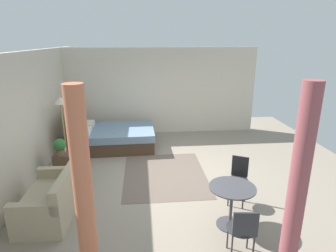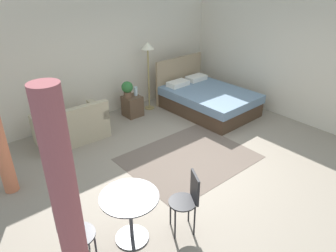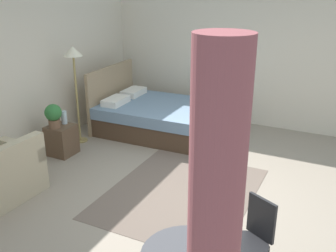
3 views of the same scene
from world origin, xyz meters
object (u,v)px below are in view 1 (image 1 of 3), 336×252
at_px(bed, 113,137).
at_px(cafe_chair_near_couch, 243,229).
at_px(balcony_table, 232,198).
at_px(nightstand, 64,164).
at_px(couch, 52,201).
at_px(cafe_chair_near_window, 239,175).
at_px(potted_plant, 60,146).
at_px(vase, 64,147).
at_px(floor_lamp, 61,108).

xyz_separation_m(bed, cafe_chair_near_couch, (-4.59, -2.18, 0.21)).
distance_m(balcony_table, cafe_chair_near_couch, 0.78).
distance_m(nightstand, balcony_table, 3.92).
relative_size(couch, cafe_chair_near_window, 1.58).
bearing_deg(potted_plant, nightstand, -14.04).
bearing_deg(vase, bed, -33.09).
distance_m(vase, floor_lamp, 0.94).
height_order(couch, cafe_chair_near_couch, cafe_chair_near_couch).
xyz_separation_m(vase, cafe_chair_near_window, (-1.65, -3.59, -0.05)).
height_order(bed, cafe_chair_near_window, bed).
bearing_deg(cafe_chair_near_window, potted_plant, 68.38).
height_order(potted_plant, cafe_chair_near_couch, potted_plant).
bearing_deg(cafe_chair_near_window, cafe_chair_near_couch, 163.23).
bearing_deg(floor_lamp, cafe_chair_near_window, -119.87).
bearing_deg(potted_plant, balcony_table, -123.07).
bearing_deg(nightstand, couch, -172.99).
distance_m(bed, floor_lamp, 1.84).
bearing_deg(cafe_chair_near_window, floor_lamp, 60.13).
bearing_deg(potted_plant, couch, -171.63).
relative_size(floor_lamp, cafe_chair_near_window, 1.88).
height_order(bed, balcony_table, bed).
bearing_deg(floor_lamp, cafe_chair_near_couch, -137.84).
distance_m(nightstand, potted_plant, 0.48).
relative_size(couch, potted_plant, 3.65).
bearing_deg(balcony_table, vase, 54.17).
distance_m(couch, floor_lamp, 2.51).
relative_size(balcony_table, cafe_chair_near_window, 0.84).
xyz_separation_m(floor_lamp, balcony_table, (-2.79, -3.31, -0.92)).
relative_size(nightstand, vase, 2.32).
distance_m(potted_plant, floor_lamp, 0.98).
height_order(floor_lamp, cafe_chair_near_couch, floor_lamp).
bearing_deg(couch, bed, -13.06).
bearing_deg(balcony_table, cafe_chair_near_couch, 173.54).
distance_m(couch, potted_plant, 1.62).
xyz_separation_m(potted_plant, vase, (0.22, -0.01, -0.11)).
height_order(couch, floor_lamp, floor_lamp).
distance_m(bed, cafe_chair_near_couch, 5.09).
xyz_separation_m(bed, nightstand, (-1.60, 0.96, -0.05)).
height_order(floor_lamp, cafe_chair_near_window, floor_lamp).
relative_size(nightstand, cafe_chair_near_window, 0.55).
bearing_deg(vase, nightstand, -175.14).
relative_size(cafe_chair_near_window, cafe_chair_near_couch, 1.08).
height_order(floor_lamp, balcony_table, floor_lamp).
bearing_deg(cafe_chair_near_window, bed, 39.94).
height_order(balcony_table, cafe_chair_near_window, cafe_chair_near_window).
xyz_separation_m(nightstand, floor_lamp, (0.58, 0.09, 1.17)).
bearing_deg(vase, cafe_chair_near_window, -114.67).
xyz_separation_m(vase, balcony_table, (-2.34, -3.23, -0.10)).
height_order(couch, potted_plant, potted_plant).
xyz_separation_m(couch, balcony_table, (-0.57, -3.02, 0.21)).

